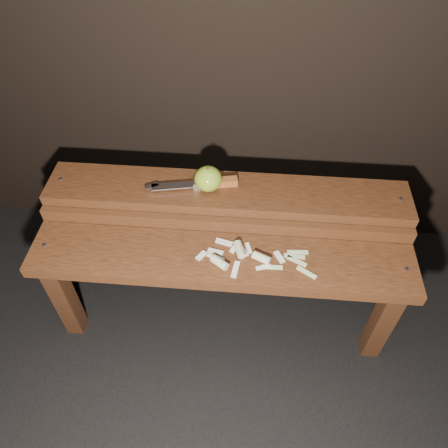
# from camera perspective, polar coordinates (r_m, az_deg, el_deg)

# --- Properties ---
(ground) EXTENTS (60.00, 60.00, 0.00)m
(ground) POSITION_cam_1_polar(r_m,az_deg,el_deg) (1.72, -0.17, -11.61)
(ground) COLOR black
(bench_front_tier) EXTENTS (1.20, 0.20, 0.42)m
(bench_front_tier) POSITION_cam_1_polar(r_m,az_deg,el_deg) (1.39, -0.42, -6.36)
(bench_front_tier) COLOR #351B0D
(bench_front_tier) RESTS_ON ground
(bench_rear_tier) EXTENTS (1.20, 0.21, 0.50)m
(bench_rear_tier) POSITION_cam_1_polar(r_m,az_deg,el_deg) (1.49, 0.34, 2.06)
(bench_rear_tier) COLOR #351B0D
(bench_rear_tier) RESTS_ON ground
(apple) EXTENTS (0.09, 0.09, 0.09)m
(apple) POSITION_cam_1_polar(r_m,az_deg,el_deg) (1.41, -2.09, 5.92)
(apple) COLOR olive
(apple) RESTS_ON bench_rear_tier
(knife) EXTENTS (0.30, 0.08, 0.03)m
(knife) POSITION_cam_1_polar(r_m,az_deg,el_deg) (1.44, -2.27, 5.34)
(knife) COLOR brown
(knife) RESTS_ON bench_rear_tier
(apple_scraps) EXTENTS (0.37, 0.15, 0.03)m
(apple_scraps) POSITION_cam_1_polar(r_m,az_deg,el_deg) (1.34, 2.71, -4.27)
(apple_scraps) COLOR beige
(apple_scraps) RESTS_ON bench_front_tier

